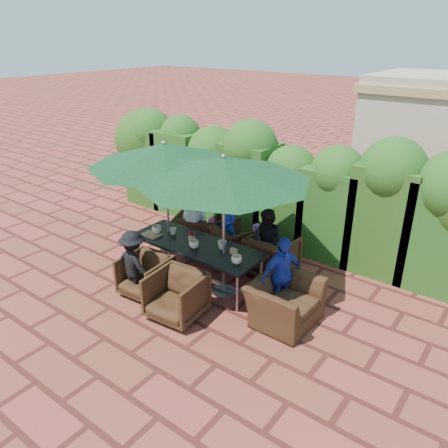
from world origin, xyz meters
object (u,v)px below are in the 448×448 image
Objects in this scene: chair_far_left at (196,229)px; chair_far_mid at (233,241)px; dining_table at (197,247)px; umbrella_left at (164,155)px; umbrella_right at (224,169)px; chair_far_right at (272,253)px; chair_near_left at (145,274)px; chair_end_right at (285,295)px; chair_near_right at (176,294)px.

chair_far_left is 0.95m from chair_far_mid.
chair_far_left reaches higher than dining_table.
dining_table is 1.71m from umbrella_left.
chair_far_mid is (-0.56, 1.06, -1.81)m from umbrella_right.
umbrella_right is 2.11m from chair_far_right.
dining_table is 1.00m from chair_near_left.
chair_far_right is at bearing 39.45° from chair_end_right.
chair_far_left is (-1.51, 1.06, -1.80)m from umbrella_right.
chair_near_right is (1.35, -2.07, -0.00)m from chair_far_left.
chair_end_right is at bearing 171.70° from chair_far_mid.
chair_far_left reaches higher than chair_near_right.
dining_table is 1.08m from chair_far_mid.
chair_end_right is (2.59, -0.17, -1.75)m from umbrella_left.
umbrella_left reaches higher than chair_far_left.
chair_far_mid is 0.98× the size of chair_far_right.
chair_end_right is at bearing 27.80° from chair_near_right.
umbrella_right is at bearing -3.51° from umbrella_left.
chair_end_right reaches higher than chair_far_right.
umbrella_right reaches higher than dining_table.
chair_far_left is 1.83m from chair_far_right.
umbrella_right reaches higher than chair_far_left.
chair_far_left reaches higher than chair_near_left.
dining_table is 0.88× the size of umbrella_right.
chair_far_right is 0.79× the size of chair_end_right.
chair_far_right is 2.13m from chair_near_right.
chair_far_right is (1.67, 0.98, -1.80)m from umbrella_left.
umbrella_left reaches higher than chair_near_left.
chair_far_right reaches higher than chair_far_left.
chair_far_left is 2.99m from chair_end_right.
chair_near_right is (-0.48, -2.07, -0.01)m from chair_far_right.
chair_far_left is at bearing 24.10° from chair_far_mid.
chair_far_right reaches higher than chair_near_left.
umbrella_right is at bearing 76.59° from chair_far_right.
chair_far_left is 0.78× the size of chair_end_right.
dining_table is 1.42m from chair_far_right.
dining_table is 2.99× the size of chair_far_left.
chair_near_left is at bearing 81.88° from chair_far_left.
chair_near_left is (0.31, -0.93, -1.83)m from umbrella_left.
chair_near_left is (-0.43, -0.86, -0.29)m from dining_table.
chair_near_left is at bearing -71.51° from umbrella_left.
chair_far_right is at bearing 71.54° from chair_near_right.
chair_far_right is (1.83, 0.01, 0.00)m from chair_far_left.
chair_end_right reaches higher than chair_near_left.
chair_near_right is (1.19, -1.10, -1.80)m from umbrella_left.
dining_table is 3.02× the size of chair_far_mid.
chair_far_mid is 2.14m from chair_end_right.
umbrella_left is 3.27× the size of chair_near_right.
chair_near_right is at bearing 100.99° from chair_far_left.
chair_near_left is 0.94× the size of chair_near_right.
chair_far_left is 0.99× the size of chair_far_right.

